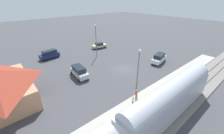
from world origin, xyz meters
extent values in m
plane|color=#424247|center=(0.00, 0.00, 0.00)|extent=(200.00, 200.00, 0.00)
cube|color=slate|center=(-14.00, 0.00, 0.09)|extent=(4.80, 70.00, 0.18)
cube|color=#59544C|center=(-14.72, 0.00, 0.24)|extent=(0.10, 70.00, 0.12)
cube|color=#59544C|center=(-13.28, 0.00, 0.24)|extent=(0.10, 70.00, 0.12)
cube|color=#A8A399|center=(-10.00, 0.00, 0.15)|extent=(3.20, 46.00, 0.30)
cube|color=#ADB2BC|center=(-14.00, 5.16, 2.15)|extent=(2.90, 17.71, 3.70)
cube|color=gold|center=(-12.54, 5.16, 1.85)|extent=(0.04, 16.29, 0.36)
cylinder|color=#ADB2BC|center=(-14.00, 5.16, 3.90)|extent=(2.75, 17.00, 2.76)
cube|color=tan|center=(4.00, 22.00, 1.66)|extent=(11.78, 8.12, 3.32)
cube|color=#4C3323|center=(4.00, 17.91, 1.05)|extent=(1.10, 0.08, 2.10)
cylinder|color=#333338|center=(-9.91, 7.70, 0.72)|extent=(0.22, 0.22, 0.85)
cylinder|color=silver|center=(-9.91, 7.70, 1.46)|extent=(0.36, 0.36, 0.62)
sphere|color=tan|center=(-9.91, 7.70, 1.89)|extent=(0.24, 0.24, 0.24)
cylinder|color=brown|center=(-9.21, 6.15, 0.72)|extent=(0.22, 0.22, 0.85)
cylinder|color=#CC3F33|center=(-9.21, 6.15, 1.46)|extent=(0.36, 0.36, 0.62)
sphere|color=tan|center=(-9.21, 6.15, 1.89)|extent=(0.24, 0.24, 0.24)
cube|color=white|center=(-3.19, -9.29, 0.84)|extent=(2.96, 5.21, 1.00)
cube|color=#19232D|center=(-3.16, -9.44, 1.78)|extent=(2.42, 3.72, 0.88)
cylinder|color=black|center=(-4.43, -7.62, 0.34)|extent=(0.22, 0.68, 0.68)
cylinder|color=black|center=(-2.75, -7.25, 0.34)|extent=(0.22, 0.68, 0.68)
cylinder|color=black|center=(-3.62, -11.33, 0.34)|extent=(0.22, 0.68, 0.68)
cylinder|color=black|center=(-1.94, -10.97, 0.34)|extent=(0.22, 0.68, 0.68)
cube|color=#C6B284|center=(15.53, -4.64, 0.72)|extent=(2.66, 4.77, 0.76)
cube|color=#19232D|center=(15.53, -4.64, 1.42)|extent=(2.00, 2.43, 0.64)
cylinder|color=black|center=(16.00, -6.46, 0.34)|extent=(0.22, 0.68, 0.68)
cylinder|color=black|center=(14.43, -6.16, 0.34)|extent=(0.22, 0.68, 0.68)
cylinder|color=black|center=(16.64, -3.12, 0.34)|extent=(0.22, 0.68, 0.68)
cylinder|color=black|center=(15.07, -2.82, 0.34)|extent=(0.22, 0.68, 0.68)
cube|color=silver|center=(3.31, 9.15, 0.84)|extent=(5.03, 2.31, 1.00)
cube|color=#19232D|center=(3.46, 9.14, 1.78)|extent=(3.55, 1.97, 0.88)
cylinder|color=black|center=(1.36, 8.43, 0.34)|extent=(0.22, 0.68, 0.68)
cylinder|color=black|center=(1.48, 10.15, 0.34)|extent=(0.22, 0.68, 0.68)
cylinder|color=black|center=(5.15, 8.16, 0.34)|extent=(0.22, 0.68, 0.68)
cylinder|color=black|center=(5.27, 9.87, 0.34)|extent=(0.22, 0.68, 0.68)
cube|color=navy|center=(17.18, 10.44, 0.84)|extent=(2.45, 5.08, 1.00)
cube|color=#19232D|center=(17.20, 10.29, 1.78)|extent=(2.07, 3.59, 0.88)
cylinder|color=black|center=(16.13, 12.25, 0.34)|extent=(0.22, 0.68, 0.68)
cylinder|color=black|center=(17.84, 12.42, 0.34)|extent=(0.22, 0.68, 0.68)
cylinder|color=black|center=(16.52, 8.47, 0.34)|extent=(0.22, 0.68, 0.68)
cylinder|color=black|center=(18.23, 8.64, 0.34)|extent=(0.22, 0.68, 0.68)
cylinder|color=#515156|center=(-7.20, 3.68, 3.54)|extent=(0.16, 0.16, 7.08)
sphere|color=#EAE5C6|center=(-7.20, 3.68, 7.26)|extent=(0.44, 0.44, 0.44)
cylinder|color=#515156|center=(10.34, -0.02, 4.06)|extent=(0.16, 0.16, 8.11)
sphere|color=#EAE5C6|center=(10.34, -0.02, 8.29)|extent=(0.44, 0.44, 0.44)
camera|label=1|loc=(-20.41, 20.62, 14.77)|focal=22.81mm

